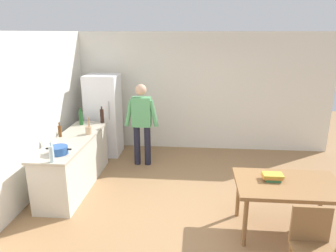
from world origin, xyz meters
The scene contains 15 objects.
ground_plane centered at (0.00, 0.00, 0.00)m, with size 14.00×14.00×0.00m, color #936D47.
wall_back centered at (0.00, 3.00, 1.35)m, with size 6.40×0.12×2.70m, color silver.
wall_left centered at (-2.60, 0.20, 1.35)m, with size 0.12×5.60×2.70m, color silver.
kitchen_counter centered at (-2.00, 0.80, 0.45)m, with size 0.64×2.20×0.90m.
refrigerator centered at (-1.90, 2.40, 0.90)m, with size 0.70×0.67×1.80m.
person centered at (-0.95, 1.85, 0.98)m, with size 0.70×0.22×1.70m.
dining_table centered at (1.40, -0.30, 0.67)m, with size 1.40×0.90×0.75m.
chair centered at (1.40, -1.27, 0.53)m, with size 0.42×0.42×0.91m.
cooking_pot centered at (-1.93, 0.08, 0.96)m, with size 0.40×0.28×0.12m.
utensil_jar centered at (-1.80, 1.07, 0.98)m, with size 0.11×0.11×0.32m.
bottle_wine_green centered at (-2.14, 1.64, 1.05)m, with size 0.08×0.08×0.34m.
bottle_beer_brown centered at (-2.25, 0.88, 1.01)m, with size 0.06×0.06×0.26m.
bottle_water_clear centered at (-1.89, -0.23, 1.03)m, with size 0.07×0.07×0.30m.
bottle_wine_dark centered at (-1.76, 1.82, 1.05)m, with size 0.08×0.08×0.34m.
book_stack centered at (1.19, -0.23, 0.80)m, with size 0.28×0.18×0.09m.
Camera 1 is at (0.12, -4.22, 2.68)m, focal length 33.56 mm.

